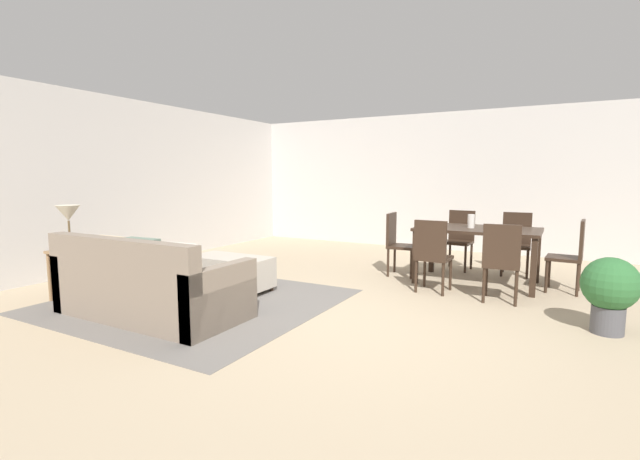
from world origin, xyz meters
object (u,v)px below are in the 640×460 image
(ottoman_table, at_px, (231,271))
(dining_chair_far_right, at_px, (516,240))
(dining_chair_near_right, at_px, (501,258))
(dining_chair_far_left, at_px, (460,236))
(dining_chair_head_east, at_px, (572,252))
(dining_chair_head_west, at_px, (397,240))
(table_lamp, at_px, (68,215))
(vase_centerpiece, at_px, (471,221))
(side_table, at_px, (71,261))
(dining_chair_near_left, at_px, (432,252))
(potted_plant, at_px, (610,289))
(dining_table, at_px, (478,235))
(couch, at_px, (149,289))

(ottoman_table, relative_size, dining_chair_far_right, 1.13)
(dining_chair_near_right, xyz_separation_m, dining_chair_far_left, (-0.82, 1.74, 0.00))
(dining_chair_head_east, bearing_deg, ottoman_table, -152.66)
(dining_chair_head_east, distance_m, dining_chair_head_west, 2.24)
(table_lamp, distance_m, vase_centerpiece, 5.04)
(dining_chair_head_west, bearing_deg, side_table, -132.85)
(dining_chair_near_left, xyz_separation_m, potted_plant, (1.82, -0.66, -0.10))
(dining_table, distance_m, dining_chair_far_left, 0.97)
(table_lamp, distance_m, dining_chair_head_west, 4.31)
(ottoman_table, xyz_separation_m, vase_centerpiece, (2.59, 1.88, 0.60))
(dining_table, relative_size, dining_chair_near_left, 1.71)
(couch, distance_m, side_table, 1.32)
(dining_chair_far_right, xyz_separation_m, dining_chair_head_east, (0.72, -0.83, 0.00))
(dining_chair_head_east, height_order, dining_chair_head_west, same)
(dining_chair_near_right, height_order, potted_plant, dining_chair_near_right)
(potted_plant, bearing_deg, table_lamp, -162.57)
(potted_plant, bearing_deg, dining_chair_head_west, 150.64)
(dining_chair_near_right, relative_size, dining_chair_far_right, 1.00)
(couch, relative_size, dining_chair_far_left, 2.18)
(dining_chair_far_right, relative_size, dining_chair_head_east, 1.00)
(dining_chair_near_left, height_order, dining_chair_far_right, same)
(side_table, xyz_separation_m, dining_chair_far_right, (4.44, 4.04, 0.05))
(couch, relative_size, ottoman_table, 1.93)
(table_lamp, relative_size, dining_table, 0.33)
(side_table, bearing_deg, dining_table, 38.31)
(dining_table, xyz_separation_m, dining_chair_far_left, (-0.41, 0.86, -0.15))
(side_table, relative_size, dining_chair_head_east, 0.65)
(table_lamp, height_order, potted_plant, table_lamp)
(table_lamp, relative_size, dining_chair_near_right, 0.57)
(side_table, height_order, dining_chair_far_left, dining_chair_far_left)
(dining_table, xyz_separation_m, dining_chair_near_left, (-0.40, -0.81, -0.15))
(side_table, bearing_deg, dining_chair_head_east, 31.93)
(couch, height_order, side_table, couch)
(couch, xyz_separation_m, dining_chair_far_right, (3.13, 4.04, 0.23))
(dining_chair_head_west, relative_size, potted_plant, 1.29)
(table_lamp, xyz_separation_m, dining_table, (4.02, 3.18, -0.34))
(table_lamp, height_order, dining_chair_near_left, table_lamp)
(couch, distance_m, vase_centerpiece, 4.13)
(dining_chair_far_left, relative_size, dining_chair_head_east, 1.00)
(couch, height_order, dining_chair_near_left, dining_chair_near_left)
(dining_chair_near_left, height_order, dining_chair_head_west, same)
(dining_chair_head_east, xyz_separation_m, potted_plant, (0.30, -1.50, -0.10))
(couch, xyz_separation_m, dining_chair_head_east, (3.85, 3.21, 0.23))
(dining_chair_far_right, bearing_deg, dining_table, -115.48)
(couch, bearing_deg, dining_table, 49.43)
(dining_table, xyz_separation_m, dining_chair_near_right, (0.41, -0.88, -0.15))
(dining_chair_far_right, relative_size, vase_centerpiece, 4.98)
(vase_centerpiece, bearing_deg, ottoman_table, -143.92)
(side_table, bearing_deg, couch, 0.09)
(dining_chair_head_east, relative_size, dining_chair_head_west, 1.00)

